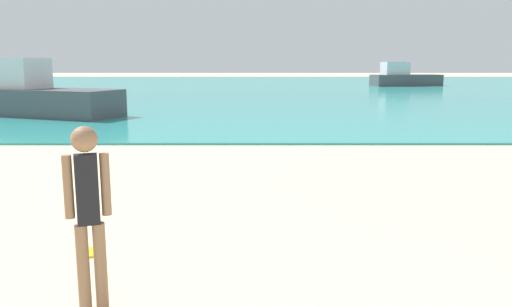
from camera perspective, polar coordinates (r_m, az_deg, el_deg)
water at (r=42.40m, az=0.67°, el=7.54°), size 160.00×60.00×0.06m
person_standing at (r=4.24m, az=-18.53°, el=-6.01°), size 0.34×0.20×1.54m
frisbee at (r=5.80m, az=-18.42°, el=-10.58°), size 0.27×0.27×0.03m
boat_near at (r=20.77m, az=-23.78°, el=5.98°), size 6.55×4.17×2.12m
boat_far at (r=45.28m, az=16.19°, el=8.23°), size 6.18×3.08×2.01m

